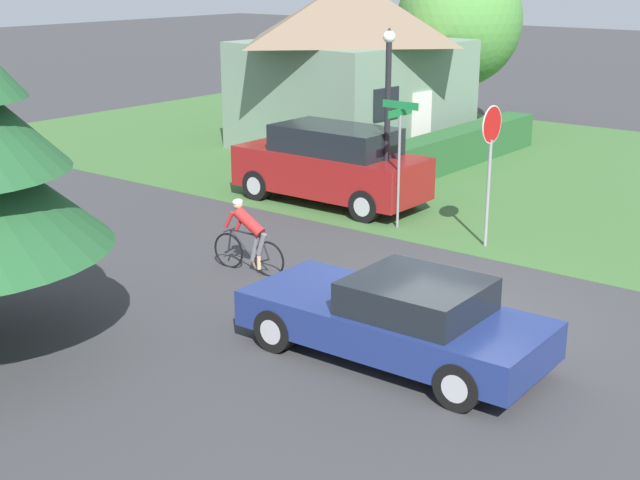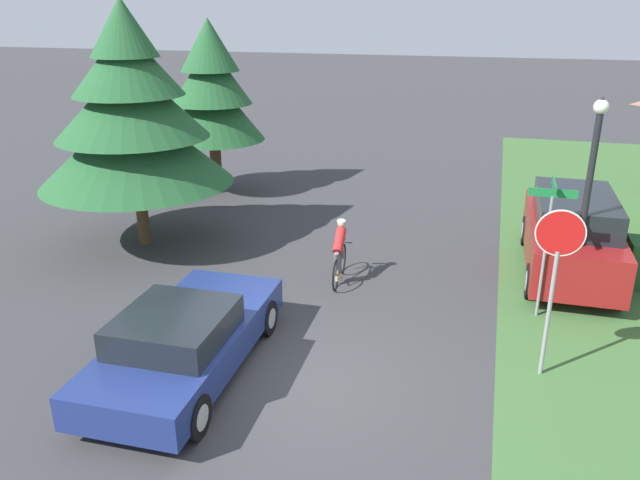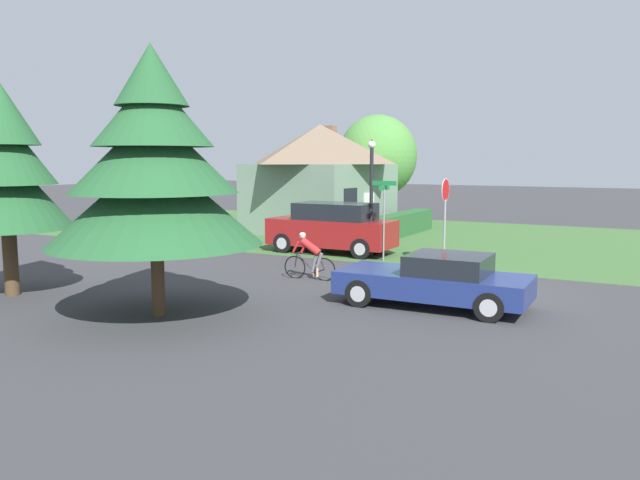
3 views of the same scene
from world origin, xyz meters
TOP-DOWN VIEW (x-y plane):
  - ground_plane at (0.00, 0.00)m, footprint 140.00×140.00m
  - sedan_left_lane at (-1.83, -0.24)m, footprint 2.04×4.64m
  - cyclist at (-0.26, 4.18)m, footprint 0.44×1.68m
  - parked_suv_right at (4.75, 6.04)m, footprint 1.97×4.84m
  - stop_sign at (3.98, 1.39)m, footprint 0.77×0.07m
  - street_lamp at (4.72, 4.41)m, footprint 0.28×0.28m
  - street_name_sign at (4.01, 3.60)m, footprint 0.90×0.90m
  - conifer_tall_near at (-5.75, 5.05)m, footprint 4.79×4.79m
  - conifer_tall_far at (-5.95, 10.02)m, footprint 3.28×3.28m

SIDE VIEW (x-z plane):
  - ground_plane at x=0.00m, z-range 0.00..0.00m
  - sedan_left_lane at x=-1.83m, z-range -0.01..1.30m
  - cyclist at x=-0.26m, z-range -0.03..1.40m
  - parked_suv_right at x=4.75m, z-range 0.00..1.93m
  - street_name_sign at x=4.01m, z-range 0.53..3.36m
  - stop_sign at x=3.98m, z-range 0.63..3.58m
  - street_lamp at x=4.72m, z-range 0.41..4.71m
  - conifer_tall_near at x=-5.75m, z-range 0.32..6.42m
  - conifer_tall_far at x=-5.95m, z-range 0.61..6.14m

